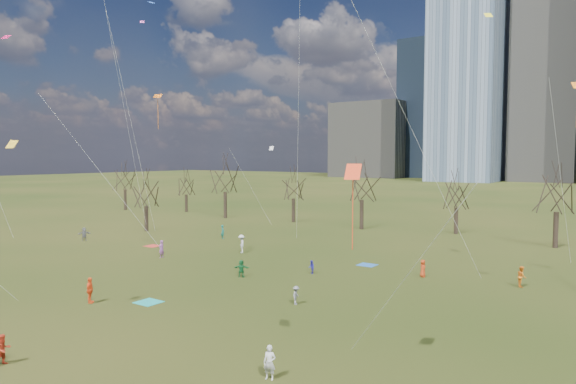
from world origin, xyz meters
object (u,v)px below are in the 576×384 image
Objects in this scene: blanket_navy at (367,265)px; person_4 at (90,290)px; person_1 at (270,362)px; person_2 at (3,350)px; blanket_crimson at (153,246)px; blanket_teal at (149,302)px.

person_4 is at bearing -114.88° from blanket_navy.
person_1 is 1.03× the size of person_2.
blanket_navy is at bearing 10.46° from blanket_crimson.
blanket_crimson is at bearing 128.72° from person_1.
blanket_teal is 11.35m from person_2.
person_1 is (7.09, -24.59, 0.76)m from blanket_navy.
blanket_crimson is (-24.17, -4.46, 0.00)m from blanket_navy.
blanket_teal is 22.84m from blanket_crimson.
blanket_crimson is 22.39m from person_4.
blanket_teal is at bearing -89.92° from person_4.
blanket_navy is at bearing -14.26° from person_2.
person_4 reaches higher than person_1.
person_1 is at bearing -73.92° from blanket_navy.
blanket_teal is 14.99m from person_1.
blanket_teal is at bearing 141.80° from person_1.
blanket_crimson is 0.90× the size of person_4.
blanket_crimson is 1.06× the size of person_2.
person_1 reaches higher than blanket_navy.
person_1 is 0.88× the size of person_4.
person_4 reaches higher than blanket_teal.
blanket_crimson is at bearing 31.07° from person_2.
person_1 reaches higher than blanket_teal.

